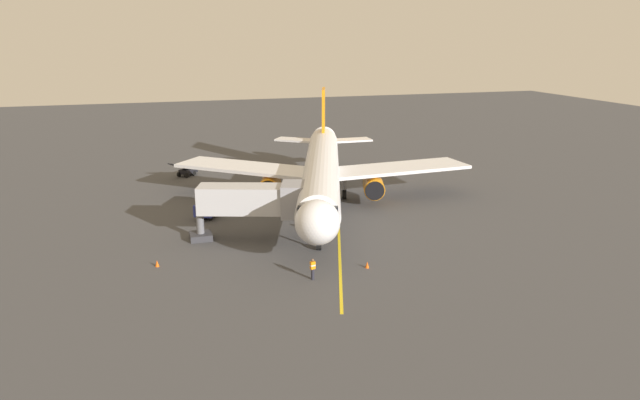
# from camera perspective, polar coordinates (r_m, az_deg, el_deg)

# --- Properties ---
(ground_plane) EXTENTS (220.00, 220.00, 0.00)m
(ground_plane) POSITION_cam_1_polar(r_m,az_deg,el_deg) (65.20, -1.77, -0.30)
(ground_plane) COLOR #424244
(apron_lead_in_line) EXTENTS (12.40, 38.18, 0.01)m
(apron_lead_in_line) POSITION_cam_1_polar(r_m,az_deg,el_deg) (58.51, 1.83, -2.21)
(apron_lead_in_line) COLOR yellow
(apron_lead_in_line) RESTS_ON ground
(airplane) EXTENTS (33.16, 39.36, 11.50)m
(airplane) POSITION_cam_1_polar(r_m,az_deg,el_deg) (63.22, 0.15, 2.94)
(airplane) COLOR white
(airplane) RESTS_ON ground
(jet_bridge) EXTENTS (11.39, 5.93, 5.40)m
(jet_bridge) POSITION_cam_1_polar(r_m,az_deg,el_deg) (52.74, -5.90, -0.07)
(jet_bridge) COLOR #B7B7BC
(jet_bridge) RESTS_ON ground
(ground_crew_marshaller) EXTENTS (0.45, 0.35, 1.71)m
(ground_crew_marshaller) POSITION_cam_1_polar(r_m,az_deg,el_deg) (44.88, -0.73, -6.80)
(ground_crew_marshaller) COLOR #23232D
(ground_crew_marshaller) RESTS_ON ground
(ground_crew_wing_walker) EXTENTS (0.46, 0.46, 1.71)m
(ground_crew_wing_walker) POSITION_cam_1_polar(r_m,az_deg,el_deg) (54.67, 0.22, -2.55)
(ground_crew_wing_walker) COLOR #23232D
(ground_crew_wing_walker) RESTS_ON ground
(box_truck_near_nose) EXTENTS (3.84, 4.98, 2.62)m
(box_truck_near_nose) POSITION_cam_1_polar(r_m,az_deg,el_deg) (61.58, -10.76, -0.22)
(box_truck_near_nose) COLOR #2D3899
(box_truck_near_nose) RESTS_ON ground
(belt_loader_portside) EXTENTS (4.00, 4.17, 2.32)m
(belt_loader_portside) POSITION_cam_1_polar(r_m,az_deg,el_deg) (79.67, -13.02, 2.84)
(belt_loader_portside) COLOR black
(belt_loader_portside) RESTS_ON ground
(safety_cone_nose_left) EXTENTS (0.32, 0.32, 0.55)m
(safety_cone_nose_left) POSITION_cam_1_polar(r_m,az_deg,el_deg) (49.34, -15.78, -6.04)
(safety_cone_nose_left) COLOR #F2590F
(safety_cone_nose_left) RESTS_ON ground
(safety_cone_nose_right) EXTENTS (0.32, 0.32, 0.55)m
(safety_cone_nose_right) POSITION_cam_1_polar(r_m,az_deg,el_deg) (47.41, 4.68, -6.38)
(safety_cone_nose_right) COLOR #F2590F
(safety_cone_nose_right) RESTS_ON ground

